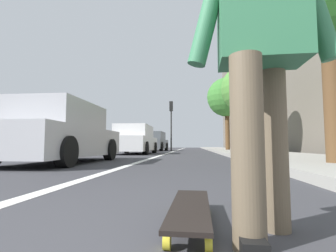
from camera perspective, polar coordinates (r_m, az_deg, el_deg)
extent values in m
plane|color=#38383D|center=(10.53, 4.51, -6.82)|extent=(80.00, 80.00, 0.00)
cube|color=silver|center=(20.57, 1.91, -5.69)|extent=(52.00, 0.16, 0.01)
cube|color=#9E9B93|center=(18.75, 14.70, -5.47)|extent=(52.00, 3.20, 0.13)
cube|color=#6B6257|center=(23.99, 19.66, 10.18)|extent=(40.00, 1.20, 12.81)
cylinder|color=yellow|center=(1.70, 2.55, -17.91)|extent=(0.07, 0.03, 0.07)
cylinder|color=yellow|center=(1.69, 8.59, -17.91)|extent=(0.07, 0.03, 0.07)
cylinder|color=yellow|center=(1.13, -0.24, -24.98)|extent=(0.07, 0.03, 0.07)
cylinder|color=yellow|center=(1.12, 9.33, -25.08)|extent=(0.07, 0.03, 0.07)
cube|color=silver|center=(1.68, 5.55, -16.37)|extent=(0.06, 0.12, 0.02)
cube|color=silver|center=(1.10, 4.51, -22.79)|extent=(0.06, 0.12, 0.02)
cube|color=black|center=(1.39, 5.14, -18.01)|extent=(0.85, 0.22, 0.02)
cylinder|color=brown|center=(1.10, 17.84, -5.28)|extent=(0.14, 0.14, 0.82)
cylinder|color=brown|center=(1.40, 23.18, -4.93)|extent=(0.14, 0.14, 0.82)
cube|color=black|center=(1.17, 18.32, -23.92)|extent=(0.26, 0.11, 0.07)
cube|color=#33724C|center=(1.42, 20.48, 24.86)|extent=(0.25, 0.41, 0.60)
cylinder|color=#33724C|center=(1.39, 9.77, 25.34)|extent=(0.10, 0.24, 0.60)
cylinder|color=#33724C|center=(1.49, 30.33, 23.73)|extent=(0.10, 0.24, 0.60)
cube|color=#B7B7BC|center=(6.70, -23.35, -3.37)|extent=(4.11, 1.71, 0.70)
cube|color=#B7B7BC|center=(6.61, -23.81, 2.31)|extent=(2.26, 1.57, 0.60)
cube|color=#4C606B|center=(7.61, -19.64, 1.34)|extent=(0.04, 1.50, 0.51)
cylinder|color=black|center=(8.20, -24.05, -4.96)|extent=(0.62, 0.22, 0.62)
cylinder|color=black|center=(7.54, -13.27, -5.30)|extent=(0.62, 0.22, 0.62)
cylinder|color=black|center=(5.19, -22.40, -5.50)|extent=(0.62, 0.22, 0.62)
cube|color=silver|center=(13.02, -7.63, -4.08)|extent=(4.55, 1.76, 0.70)
cube|color=silver|center=(12.90, -7.74, -1.18)|extent=(2.51, 1.61, 0.60)
cube|color=#4C606B|center=(14.11, -6.61, -1.48)|extent=(0.05, 1.52, 0.51)
cylinder|color=black|center=(14.59, -9.55, -4.92)|extent=(0.61, 0.23, 0.61)
cylinder|color=black|center=(14.26, -3.14, -4.99)|extent=(0.61, 0.23, 0.61)
cylinder|color=black|center=(11.89, -13.03, -4.98)|extent=(0.61, 0.23, 0.61)
cylinder|color=black|center=(11.48, -5.20, -5.10)|extent=(0.61, 0.23, 0.61)
cube|color=#4C5156|center=(19.63, -3.34, -4.16)|extent=(4.09, 1.94, 0.70)
cube|color=#4C5156|center=(19.50, -3.42, -2.24)|extent=(2.28, 1.71, 0.60)
cube|color=#4C606B|center=(20.58, -2.79, -2.36)|extent=(0.11, 1.55, 0.51)
cylinder|color=black|center=(21.02, -4.89, -4.74)|extent=(0.68, 0.25, 0.67)
cylinder|color=black|center=(20.71, -0.38, -4.76)|extent=(0.68, 0.25, 0.67)
cylinder|color=black|center=(18.61, -6.65, -4.76)|extent=(0.68, 0.25, 0.67)
cylinder|color=black|center=(18.25, -1.57, -4.80)|extent=(0.68, 0.25, 0.67)
cylinder|color=#2D2D2D|center=(20.45, 0.74, -1.09)|extent=(0.12, 0.12, 3.30)
cube|color=black|center=(20.67, 0.73, 4.59)|extent=(0.24, 0.28, 0.80)
sphere|color=red|center=(20.84, 0.76, 5.24)|extent=(0.16, 0.16, 0.16)
sphere|color=#392907|center=(20.80, 0.77, 4.53)|extent=(0.16, 0.16, 0.16)
sphere|color=black|center=(20.76, 0.77, 3.82)|extent=(0.16, 0.16, 0.16)
cylinder|color=brown|center=(5.33, 33.78, 5.02)|extent=(0.31, 0.31, 2.48)
cylinder|color=brown|center=(12.01, 17.74, -0.89)|extent=(0.31, 0.31, 2.28)
sphere|color=#4C8C38|center=(12.28, 17.52, 8.22)|extent=(2.30, 2.30, 2.30)
cylinder|color=brown|center=(18.40, 13.54, -1.10)|extent=(0.32, 0.32, 2.96)
sphere|color=#3D7F33|center=(18.71, 13.40, 6.51)|extent=(2.86, 2.86, 2.86)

